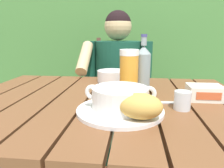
{
  "coord_description": "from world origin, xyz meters",
  "views": [
    {
      "loc": [
        0.12,
        -0.78,
        1.03
      ],
      "look_at": [
        0.04,
        -0.04,
        0.85
      ],
      "focal_mm": 33.07,
      "sensor_mm": 36.0,
      "label": 1
    }
  ],
  "objects_px": {
    "chair_near_diner": "(119,100)",
    "bread_roll": "(140,106)",
    "serving_plate": "(120,110)",
    "soup_bowl": "(120,98)",
    "butter_tub": "(205,93)",
    "table_knife": "(158,102)",
    "beer_bottle": "(143,67)",
    "beer_glass": "(129,71)",
    "diner_bowl": "(112,76)",
    "water_glass_small": "(182,100)",
    "person_eating": "(117,81)"
  },
  "relations": [
    {
      "from": "water_glass_small",
      "to": "butter_tub",
      "type": "xyz_separation_m",
      "value": [
        0.11,
        0.12,
        -0.0
      ]
    },
    {
      "from": "person_eating",
      "to": "soup_bowl",
      "type": "xyz_separation_m",
      "value": [
        0.08,
        -0.8,
        0.12
      ]
    },
    {
      "from": "serving_plate",
      "to": "beer_glass",
      "type": "distance_m",
      "value": 0.26
    },
    {
      "from": "chair_near_diner",
      "to": "table_knife",
      "type": "bearing_deg",
      "value": -76.83
    },
    {
      "from": "person_eating",
      "to": "serving_plate",
      "type": "relative_size",
      "value": 4.15
    },
    {
      "from": "beer_glass",
      "to": "water_glass_small",
      "type": "relative_size",
      "value": 2.92
    },
    {
      "from": "bread_roll",
      "to": "table_knife",
      "type": "distance_m",
      "value": 0.2
    },
    {
      "from": "person_eating",
      "to": "beer_glass",
      "type": "relative_size",
      "value": 6.34
    },
    {
      "from": "person_eating",
      "to": "diner_bowl",
      "type": "relative_size",
      "value": 7.47
    },
    {
      "from": "bread_roll",
      "to": "beer_bottle",
      "type": "relative_size",
      "value": 0.58
    },
    {
      "from": "bread_roll",
      "to": "beer_glass",
      "type": "distance_m",
      "value": 0.32
    },
    {
      "from": "chair_near_diner",
      "to": "soup_bowl",
      "type": "relative_size",
      "value": 4.3
    },
    {
      "from": "table_knife",
      "to": "chair_near_diner",
      "type": "bearing_deg",
      "value": 103.17
    },
    {
      "from": "serving_plate",
      "to": "table_knife",
      "type": "height_order",
      "value": "serving_plate"
    },
    {
      "from": "person_eating",
      "to": "beer_glass",
      "type": "bearing_deg",
      "value": -79.96
    },
    {
      "from": "serving_plate",
      "to": "bread_roll",
      "type": "distance_m",
      "value": 0.11
    },
    {
      "from": "person_eating",
      "to": "table_knife",
      "type": "xyz_separation_m",
      "value": [
        0.21,
        -0.7,
        0.08
      ]
    },
    {
      "from": "beer_bottle",
      "to": "table_knife",
      "type": "relative_size",
      "value": 1.51
    },
    {
      "from": "serving_plate",
      "to": "water_glass_small",
      "type": "height_order",
      "value": "water_glass_small"
    },
    {
      "from": "bread_roll",
      "to": "diner_bowl",
      "type": "height_order",
      "value": "bread_roll"
    },
    {
      "from": "person_eating",
      "to": "butter_tub",
      "type": "distance_m",
      "value": 0.75
    },
    {
      "from": "water_glass_small",
      "to": "chair_near_diner",
      "type": "bearing_deg",
      "value": 106.43
    },
    {
      "from": "soup_bowl",
      "to": "bread_roll",
      "type": "distance_m",
      "value": 0.1
    },
    {
      "from": "chair_near_diner",
      "to": "butter_tub",
      "type": "xyz_separation_m",
      "value": [
        0.39,
        -0.83,
        0.31
      ]
    },
    {
      "from": "chair_near_diner",
      "to": "beer_glass",
      "type": "distance_m",
      "value": 0.85
    },
    {
      "from": "soup_bowl",
      "to": "water_glass_small",
      "type": "distance_m",
      "value": 0.21
    },
    {
      "from": "chair_near_diner",
      "to": "beer_bottle",
      "type": "relative_size",
      "value": 3.98
    },
    {
      "from": "soup_bowl",
      "to": "chair_near_diner",
      "type": "bearing_deg",
      "value": 94.23
    },
    {
      "from": "soup_bowl",
      "to": "beer_bottle",
      "type": "height_order",
      "value": "beer_bottle"
    },
    {
      "from": "chair_near_diner",
      "to": "person_eating",
      "type": "height_order",
      "value": "person_eating"
    },
    {
      "from": "soup_bowl",
      "to": "beer_glass",
      "type": "height_order",
      "value": "beer_glass"
    },
    {
      "from": "bread_roll",
      "to": "table_knife",
      "type": "relative_size",
      "value": 0.87
    },
    {
      "from": "chair_near_diner",
      "to": "water_glass_small",
      "type": "bearing_deg",
      "value": -73.57
    },
    {
      "from": "serving_plate",
      "to": "soup_bowl",
      "type": "relative_size",
      "value": 1.23
    },
    {
      "from": "chair_near_diner",
      "to": "bread_roll",
      "type": "height_order",
      "value": "chair_near_diner"
    },
    {
      "from": "beer_bottle",
      "to": "diner_bowl",
      "type": "bearing_deg",
      "value": 133.65
    },
    {
      "from": "serving_plate",
      "to": "person_eating",
      "type": "bearing_deg",
      "value": 95.51
    },
    {
      "from": "chair_near_diner",
      "to": "bread_roll",
      "type": "relative_size",
      "value": 6.89
    },
    {
      "from": "person_eating",
      "to": "bread_roll",
      "type": "height_order",
      "value": "person_eating"
    },
    {
      "from": "soup_bowl",
      "to": "bread_roll",
      "type": "xyz_separation_m",
      "value": [
        0.06,
        -0.07,
        -0.0
      ]
    },
    {
      "from": "beer_glass",
      "to": "butter_tub",
      "type": "height_order",
      "value": "beer_glass"
    },
    {
      "from": "serving_plate",
      "to": "soup_bowl",
      "type": "distance_m",
      "value": 0.04
    },
    {
      "from": "beer_glass",
      "to": "butter_tub",
      "type": "bearing_deg",
      "value": -14.37
    },
    {
      "from": "chair_near_diner",
      "to": "beer_glass",
      "type": "relative_size",
      "value": 5.32
    },
    {
      "from": "beer_glass",
      "to": "diner_bowl",
      "type": "distance_m",
      "value": 0.24
    },
    {
      "from": "soup_bowl",
      "to": "beer_glass",
      "type": "distance_m",
      "value": 0.25
    },
    {
      "from": "serving_plate",
      "to": "table_knife",
      "type": "relative_size",
      "value": 1.72
    },
    {
      "from": "serving_plate",
      "to": "butter_tub",
      "type": "xyz_separation_m",
      "value": [
        0.32,
        0.17,
        0.02
      ]
    },
    {
      "from": "bread_roll",
      "to": "water_glass_small",
      "type": "xyz_separation_m",
      "value": [
        0.15,
        0.12,
        -0.02
      ]
    },
    {
      "from": "chair_near_diner",
      "to": "serving_plate",
      "type": "relative_size",
      "value": 3.49
    }
  ]
}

